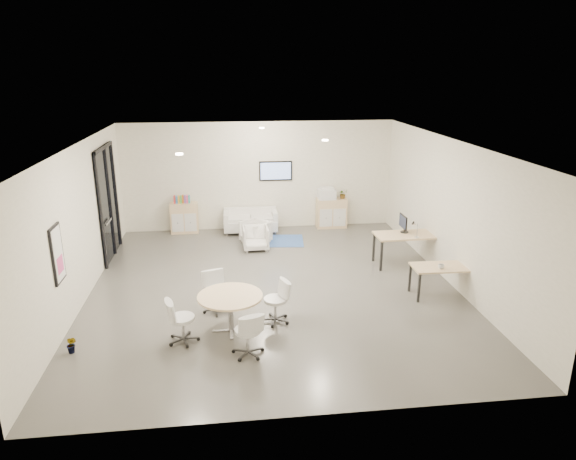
% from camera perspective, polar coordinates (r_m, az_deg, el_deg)
% --- Properties ---
extents(room_shell, '(9.60, 10.60, 4.80)m').
position_cam_1_polar(room_shell, '(11.01, -1.69, 1.31)').
color(room_shell, '#514F4A').
rests_on(room_shell, ground).
extents(glass_door, '(0.09, 1.90, 2.85)m').
position_cam_1_polar(glass_door, '(13.74, -19.37, 3.21)').
color(glass_door, black).
rests_on(glass_door, room_shell).
extents(artwork, '(0.05, 0.54, 1.04)m').
position_cam_1_polar(artwork, '(9.93, -24.24, -2.47)').
color(artwork, black).
rests_on(artwork, room_shell).
extents(wall_tv, '(0.98, 0.06, 0.58)m').
position_cam_1_polar(wall_tv, '(15.34, -1.38, 6.58)').
color(wall_tv, black).
rests_on(wall_tv, room_shell).
extents(ceiling_spots, '(3.14, 4.14, 0.03)m').
position_cam_1_polar(ceiling_spots, '(11.48, -3.16, 10.04)').
color(ceiling_spots, '#FFEAC6').
rests_on(ceiling_spots, room_shell).
extents(sideboard_left, '(0.80, 0.41, 0.90)m').
position_cam_1_polar(sideboard_left, '(15.44, -11.43, 1.33)').
color(sideboard_left, '#DCBF84').
rests_on(sideboard_left, room_shell).
extents(sideboard_right, '(0.90, 0.44, 0.90)m').
position_cam_1_polar(sideboard_right, '(15.69, 4.84, 1.89)').
color(sideboard_right, '#DCBF84').
rests_on(sideboard_right, room_shell).
extents(books, '(0.46, 0.14, 0.22)m').
position_cam_1_polar(books, '(15.30, -11.71, 3.34)').
color(books, red).
rests_on(books, sideboard_left).
extents(printer, '(0.52, 0.44, 0.36)m').
position_cam_1_polar(printer, '(15.51, 4.32, 4.08)').
color(printer, white).
rests_on(printer, sideboard_right).
extents(loveseat, '(1.58, 0.82, 0.59)m').
position_cam_1_polar(loveseat, '(15.28, -4.18, 0.96)').
color(loveseat, white).
rests_on(loveseat, room_shell).
extents(blue_rug, '(1.71, 1.23, 0.01)m').
position_cam_1_polar(blue_rug, '(14.51, -1.51, -1.21)').
color(blue_rug, '#324D9B').
rests_on(blue_rug, room_shell).
extents(armchair_left, '(0.91, 0.91, 0.69)m').
position_cam_1_polar(armchair_left, '(14.31, -3.64, -0.08)').
color(armchair_left, white).
rests_on(armchair_left, room_shell).
extents(armchair_right, '(0.69, 0.65, 0.69)m').
position_cam_1_polar(armchair_right, '(13.77, -3.62, -0.80)').
color(armchair_right, white).
rests_on(armchair_right, room_shell).
extents(desk_rear, '(1.54, 0.79, 0.79)m').
position_cam_1_polar(desk_rear, '(12.90, 12.99, -0.80)').
color(desk_rear, '#DCBF84').
rests_on(desk_rear, room_shell).
extents(desk_front, '(1.29, 0.67, 0.67)m').
position_cam_1_polar(desk_front, '(11.40, 16.76, -4.19)').
color(desk_front, '#DCBF84').
rests_on(desk_front, room_shell).
extents(monitor, '(0.20, 0.50, 0.44)m').
position_cam_1_polar(monitor, '(12.93, 12.70, 0.74)').
color(monitor, black).
rests_on(monitor, desk_rear).
extents(round_table, '(1.20, 1.20, 0.73)m').
position_cam_1_polar(round_table, '(9.51, -6.45, -7.68)').
color(round_table, '#DCBF84').
rests_on(round_table, room_shell).
extents(meeting_chairs, '(2.44, 2.44, 0.82)m').
position_cam_1_polar(meeting_chairs, '(9.62, -6.40, -8.94)').
color(meeting_chairs, white).
rests_on(meeting_chairs, room_shell).
extents(plant_cabinet, '(0.33, 0.35, 0.23)m').
position_cam_1_polar(plant_cabinet, '(15.60, 6.12, 3.91)').
color(plant_cabinet, '#3F7F3F').
rests_on(plant_cabinet, sideboard_right).
extents(plant_floor, '(0.28, 0.36, 0.14)m').
position_cam_1_polar(plant_floor, '(9.77, -22.85, -12.11)').
color(plant_floor, '#3F7F3F').
rests_on(plant_floor, room_shell).
extents(cup, '(0.14, 0.12, 0.12)m').
position_cam_1_polar(cup, '(11.22, 16.66, -3.84)').
color(cup, white).
rests_on(cup, desk_front).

